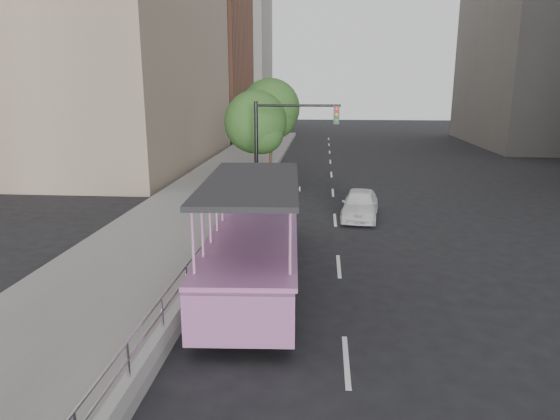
% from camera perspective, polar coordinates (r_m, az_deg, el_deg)
% --- Properties ---
extents(ground, '(160.00, 160.00, 0.00)m').
position_cam_1_polar(ground, '(13.36, 2.82, -12.29)').
color(ground, black).
extents(sidewalk, '(5.50, 80.00, 0.30)m').
position_cam_1_polar(sidewalk, '(23.53, -10.35, -0.41)').
color(sidewalk, gray).
rests_on(sidewalk, ground).
extents(kerb_wall, '(0.24, 30.00, 0.36)m').
position_cam_1_polar(kerb_wall, '(15.39, -8.63, -6.83)').
color(kerb_wall, '#A5A6A0').
rests_on(kerb_wall, sidewalk).
extents(guardrail, '(0.07, 22.00, 0.71)m').
position_cam_1_polar(guardrail, '(15.17, -8.72, -4.48)').
color(guardrail, silver).
rests_on(guardrail, kerb_wall).
extents(duck_boat, '(3.05, 10.27, 3.37)m').
position_cam_1_polar(duck_boat, '(15.74, -2.76, -3.25)').
color(duck_boat, black).
rests_on(duck_boat, ground).
extents(car, '(2.06, 4.07, 1.33)m').
position_cam_1_polar(car, '(23.11, 9.12, 0.69)').
color(car, silver).
rests_on(car, ground).
extents(parking_sign, '(0.07, 0.55, 2.42)m').
position_cam_1_polar(parking_sign, '(17.56, -4.84, -0.43)').
color(parking_sign, black).
rests_on(parking_sign, ground).
extents(traffic_signal, '(4.20, 0.32, 5.20)m').
position_cam_1_polar(traffic_signal, '(24.68, 0.05, 8.38)').
color(traffic_signal, black).
rests_on(traffic_signal, ground).
extents(street_tree_near, '(3.52, 3.52, 5.72)m').
position_cam_1_polar(street_tree_near, '(28.22, -2.63, 9.73)').
color(street_tree_near, '#3E2A1C').
rests_on(street_tree_near, ground).
extents(street_tree_far, '(3.97, 3.97, 6.45)m').
position_cam_1_polar(street_tree_far, '(34.12, -0.96, 11.29)').
color(street_tree_far, '#3E2A1C').
rests_on(street_tree_far, ground).
extents(midrise_brick, '(18.00, 16.00, 26.00)m').
position_cam_1_polar(midrise_brick, '(63.13, -12.83, 20.11)').
color(midrise_brick, brown).
rests_on(midrise_brick, ground).
extents(midrise_stone_b, '(16.00, 14.00, 20.00)m').
position_cam_1_polar(midrise_stone_b, '(77.83, -7.55, 16.89)').
color(midrise_stone_b, gray).
rests_on(midrise_stone_b, ground).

